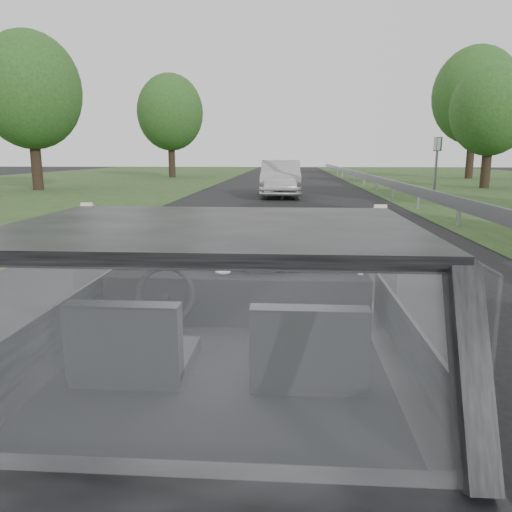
# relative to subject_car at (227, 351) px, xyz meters

# --- Properties ---
(ground) EXTENTS (140.00, 140.00, 0.00)m
(ground) POSITION_rel_subject_car_xyz_m (0.00, 0.00, -0.72)
(ground) COLOR black
(ground) RESTS_ON ground
(subject_car) EXTENTS (1.80, 4.00, 1.45)m
(subject_car) POSITION_rel_subject_car_xyz_m (0.00, 0.00, 0.00)
(subject_car) COLOR black
(subject_car) RESTS_ON ground
(dashboard) EXTENTS (1.58, 0.45, 0.30)m
(dashboard) POSITION_rel_subject_car_xyz_m (0.00, 0.62, 0.12)
(dashboard) COLOR black
(dashboard) RESTS_ON subject_car
(driver_seat) EXTENTS (0.50, 0.72, 0.42)m
(driver_seat) POSITION_rel_subject_car_xyz_m (-0.40, -0.29, 0.16)
(driver_seat) COLOR black
(driver_seat) RESTS_ON subject_car
(passenger_seat) EXTENTS (0.50, 0.72, 0.42)m
(passenger_seat) POSITION_rel_subject_car_xyz_m (0.40, -0.29, 0.16)
(passenger_seat) COLOR black
(passenger_seat) RESTS_ON subject_car
(steering_wheel) EXTENTS (0.36, 0.36, 0.04)m
(steering_wheel) POSITION_rel_subject_car_xyz_m (-0.40, 0.33, 0.20)
(steering_wheel) COLOR black
(steering_wheel) RESTS_ON dashboard
(cat) EXTENTS (0.66, 0.29, 0.29)m
(cat) POSITION_rel_subject_car_xyz_m (0.15, 0.59, 0.37)
(cat) COLOR #9797A2
(cat) RESTS_ON dashboard
(guardrail) EXTENTS (0.05, 90.00, 0.32)m
(guardrail) POSITION_rel_subject_car_xyz_m (4.30, 10.00, -0.15)
(guardrail) COLOR #9EA1A7
(guardrail) RESTS_ON ground
(other_car) EXTENTS (1.89, 4.58, 1.49)m
(other_car) POSITION_rel_subject_car_xyz_m (-0.09, 18.61, 0.02)
(other_car) COLOR #ABABAB
(other_car) RESTS_ON ground
(highway_sign) EXTENTS (0.14, 0.98, 2.45)m
(highway_sign) POSITION_rel_subject_car_xyz_m (6.57, 19.84, 0.50)
(highway_sign) COLOR #125D1D
(highway_sign) RESTS_ON ground
(tree_2) EXTENTS (4.08, 4.08, 6.09)m
(tree_2) POSITION_rel_subject_car_xyz_m (10.41, 24.53, 2.32)
(tree_2) COLOR #25411C
(tree_2) RESTS_ON ground
(tree_3) EXTENTS (7.81, 7.81, 9.00)m
(tree_3) POSITION_rel_subject_car_xyz_m (13.36, 35.54, 3.78)
(tree_3) COLOR #25411C
(tree_3) RESTS_ON ground
(tree_5) EXTENTS (5.84, 5.84, 7.25)m
(tree_5) POSITION_rel_subject_car_xyz_m (-12.11, 21.61, 2.90)
(tree_5) COLOR #25411C
(tree_5) RESTS_ON ground
(tree_6) EXTENTS (5.63, 5.63, 7.44)m
(tree_6) POSITION_rel_subject_car_xyz_m (-8.74, 35.83, 3.00)
(tree_6) COLOR #25411C
(tree_6) RESTS_ON ground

